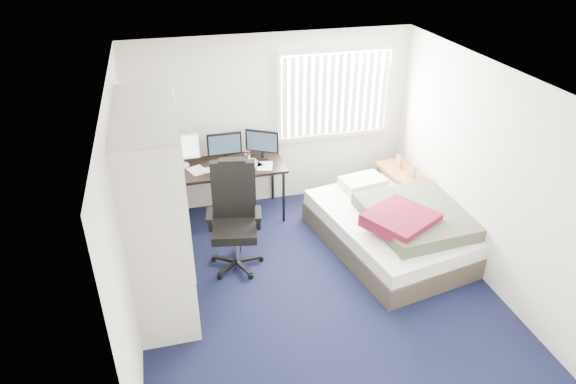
# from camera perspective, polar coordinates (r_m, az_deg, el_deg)

# --- Properties ---
(ground) EXTENTS (4.20, 4.20, 0.00)m
(ground) POSITION_cam_1_polar(r_m,az_deg,el_deg) (6.27, 2.85, -9.88)
(ground) COLOR black
(ground) RESTS_ON ground
(room_shell) EXTENTS (4.20, 4.20, 4.20)m
(room_shell) POSITION_cam_1_polar(r_m,az_deg,el_deg) (5.44, 3.23, 2.56)
(room_shell) COLOR silver
(room_shell) RESTS_ON ground
(window_assembly) EXTENTS (1.72, 0.09, 1.32)m
(window_assembly) POSITION_cam_1_polar(r_m,az_deg,el_deg) (7.47, 5.23, 10.77)
(window_assembly) COLOR white
(window_assembly) RESTS_ON ground
(closet) EXTENTS (0.64, 1.84, 2.22)m
(closet) POSITION_cam_1_polar(r_m,az_deg,el_deg) (5.54, -14.40, 0.29)
(closet) COLOR beige
(closet) RESTS_ON ground
(desk) EXTENTS (1.68, 0.80, 1.28)m
(desk) POSITION_cam_1_polar(r_m,az_deg,el_deg) (7.13, -7.25, 3.15)
(desk) COLOR black
(desk) RESTS_ON ground
(office_chair) EXTENTS (0.75, 0.75, 1.36)m
(office_chair) POSITION_cam_1_polar(r_m,az_deg,el_deg) (6.31, -5.89, -3.83)
(office_chair) COLOR black
(office_chair) RESTS_ON ground
(footstool) EXTENTS (0.28, 0.23, 0.22)m
(footstool) POSITION_cam_1_polar(r_m,az_deg,el_deg) (7.20, -4.66, -2.58)
(footstool) COLOR white
(footstool) RESTS_ON ground
(nightstand) EXTENTS (0.55, 0.93, 0.78)m
(nightstand) POSITION_cam_1_polar(r_m,az_deg,el_deg) (7.61, 12.65, 1.81)
(nightstand) COLOR brown
(nightstand) RESTS_ON ground
(bed) EXTENTS (1.99, 2.42, 0.71)m
(bed) POSITION_cam_1_polar(r_m,az_deg,el_deg) (6.85, 12.01, -3.72)
(bed) COLOR #3D352C
(bed) RESTS_ON ground
(pine_box) EXTENTS (0.40, 0.32, 0.28)m
(pine_box) POSITION_cam_1_polar(r_m,az_deg,el_deg) (6.28, -12.88, -9.01)
(pine_box) COLOR tan
(pine_box) RESTS_ON ground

